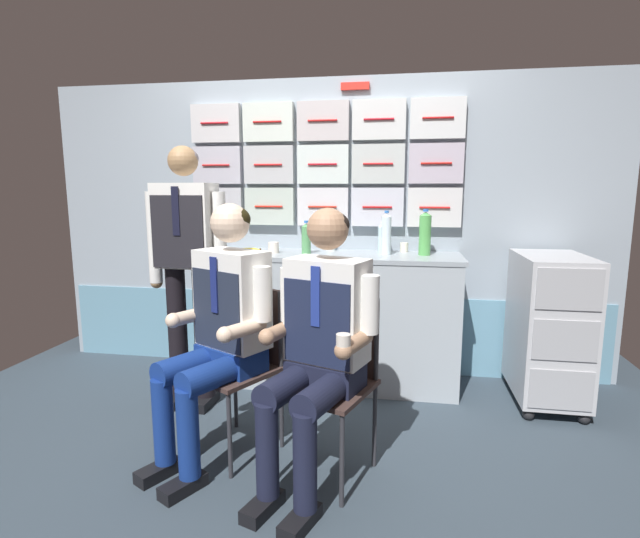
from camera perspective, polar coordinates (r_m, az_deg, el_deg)
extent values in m
cube|color=#313D47|center=(2.66, -4.62, -22.09)|extent=(4.80, 4.80, 0.04)
cube|color=#92A0AC|center=(3.63, 0.52, 4.82)|extent=(4.20, 0.06, 2.15)
cube|color=#6191A8|center=(3.74, 0.41, -7.32)|extent=(4.12, 0.01, 0.58)
cube|color=#AFB0B8|center=(3.77, -11.83, 7.29)|extent=(0.37, 0.06, 0.27)
cylinder|color=red|center=(3.74, -12.05, 7.26)|extent=(0.21, 0.01, 0.01)
cube|color=#B1C0B5|center=(3.65, -5.94, 7.37)|extent=(0.37, 0.06, 0.27)
cylinder|color=red|center=(3.61, -6.10, 7.35)|extent=(0.21, 0.01, 0.01)
cube|color=silver|center=(3.56, 0.31, 7.37)|extent=(0.37, 0.06, 0.27)
cylinder|color=red|center=(3.52, 0.21, 7.35)|extent=(0.21, 0.01, 0.01)
cube|color=silver|center=(3.52, 6.78, 7.28)|extent=(0.37, 0.06, 0.27)
cylinder|color=red|center=(3.48, 6.75, 7.26)|extent=(0.21, 0.01, 0.01)
cube|color=silver|center=(3.52, 13.33, 7.09)|extent=(0.37, 0.06, 0.27)
cylinder|color=red|center=(3.48, 13.37, 7.07)|extent=(0.21, 0.01, 0.01)
cube|color=#AEADBA|center=(3.77, -11.99, 11.87)|extent=(0.37, 0.06, 0.27)
cylinder|color=red|center=(3.74, -12.21, 11.89)|extent=(0.21, 0.01, 0.01)
cube|color=#B2B5B8|center=(3.65, -6.02, 12.11)|extent=(0.37, 0.06, 0.27)
cylinder|color=red|center=(3.61, -6.19, 12.14)|extent=(0.21, 0.01, 0.01)
cube|color=silver|center=(3.56, 0.31, 12.23)|extent=(0.37, 0.06, 0.27)
cylinder|color=red|center=(3.52, 0.21, 12.26)|extent=(0.21, 0.01, 0.01)
cube|color=#B7BEBB|center=(3.52, 6.88, 12.20)|extent=(0.37, 0.06, 0.27)
cylinder|color=red|center=(3.48, 6.85, 12.23)|extent=(0.21, 0.01, 0.01)
cube|color=#B3A8B9|center=(3.52, 13.52, 12.01)|extent=(0.37, 0.06, 0.27)
cylinder|color=red|center=(3.48, 13.56, 12.04)|extent=(0.21, 0.01, 0.01)
cube|color=silver|center=(3.80, -12.15, 16.42)|extent=(0.37, 0.06, 0.27)
cylinder|color=red|center=(3.76, -12.37, 16.48)|extent=(0.21, 0.01, 0.01)
cube|color=silver|center=(3.67, -6.11, 16.82)|extent=(0.37, 0.06, 0.27)
cylinder|color=red|center=(3.64, -6.27, 16.89)|extent=(0.21, 0.01, 0.01)
cube|color=#BDB5B7|center=(3.59, 0.32, 17.05)|extent=(0.37, 0.06, 0.27)
cylinder|color=red|center=(3.55, 0.21, 17.13)|extent=(0.21, 0.01, 0.01)
cube|color=silver|center=(3.55, 6.98, 17.07)|extent=(0.37, 0.06, 0.27)
cylinder|color=red|center=(3.51, 6.95, 17.16)|extent=(0.21, 0.01, 0.01)
cube|color=silver|center=(3.55, 13.71, 16.88)|extent=(0.37, 0.06, 0.27)
cylinder|color=red|center=(3.51, 13.76, 16.96)|extent=(0.21, 0.01, 0.01)
cube|color=red|center=(3.61, 4.16, 20.72)|extent=(0.20, 0.02, 0.05)
cube|color=#A2ADB6|center=(3.44, 1.66, -6.09)|extent=(1.70, 0.52, 0.89)
cube|color=#929EA7|center=(3.34, 1.70, 1.56)|extent=(1.73, 0.53, 0.03)
sphere|color=black|center=(3.27, 23.36, -15.43)|extent=(0.07, 0.07, 0.07)
sphere|color=black|center=(3.36, 28.69, -15.17)|extent=(0.07, 0.07, 0.07)
sphere|color=black|center=(3.76, 21.37, -11.98)|extent=(0.07, 0.07, 0.07)
sphere|color=black|center=(3.84, 26.00, -11.86)|extent=(0.07, 0.07, 0.07)
cube|color=#B7B9BE|center=(3.40, 25.36, -6.00)|extent=(0.40, 0.64, 0.89)
cube|color=#A3A5AA|center=(3.20, 26.55, -12.67)|extent=(0.35, 0.01, 0.24)
cube|color=#A3A5AA|center=(3.10, 26.96, -7.55)|extent=(0.35, 0.01, 0.24)
cube|color=#A3A5AA|center=(3.03, 27.38, -2.16)|extent=(0.35, 0.01, 0.24)
cylinder|color=#28282D|center=(3.04, 27.42, 0.31)|extent=(0.32, 0.02, 0.02)
cylinder|color=#2D2D33|center=(2.71, -15.85, -16.15)|extent=(0.02, 0.02, 0.43)
cylinder|color=#2D2D33|center=(2.45, -10.61, -18.78)|extent=(0.02, 0.02, 0.43)
cylinder|color=#2D2D33|center=(2.91, -9.95, -14.05)|extent=(0.02, 0.02, 0.43)
cylinder|color=#2D2D33|center=(2.67, -4.57, -16.13)|extent=(0.02, 0.02, 0.43)
cube|color=#3D2C27|center=(2.59, -10.40, -11.69)|extent=(0.54, 0.54, 0.02)
cube|color=#3D2C27|center=(2.64, -7.43, -6.34)|extent=(0.34, 0.20, 0.40)
cylinder|color=#2D2D33|center=(2.77, -10.20, -5.71)|extent=(0.02, 0.02, 0.40)
cylinder|color=#2D2D33|center=(2.52, -4.70, -7.11)|extent=(0.02, 0.02, 0.40)
cube|color=black|center=(2.63, -18.47, -21.68)|extent=(0.18, 0.24, 0.06)
cube|color=black|center=(2.49, -15.83, -23.42)|extent=(0.18, 0.24, 0.06)
cylinder|color=navy|center=(2.53, -17.98, -16.70)|extent=(0.10, 0.10, 0.42)
cylinder|color=navy|center=(2.39, -15.29, -18.21)|extent=(0.10, 0.10, 0.42)
cylinder|color=navy|center=(2.54, -14.92, -10.85)|extent=(0.30, 0.40, 0.13)
cylinder|color=navy|center=(2.39, -12.10, -11.98)|extent=(0.30, 0.40, 0.13)
cube|color=navy|center=(2.56, -10.44, -10.21)|extent=(0.40, 0.34, 0.12)
cube|color=white|center=(2.49, -10.31, -3.46)|extent=(0.42, 0.36, 0.49)
cube|color=#1F2738|center=(2.43, -12.16, -4.78)|extent=(0.30, 0.17, 0.39)
cube|color=navy|center=(2.40, -12.41, -1.86)|extent=(0.04, 0.03, 0.28)
cylinder|color=white|center=(2.64, -13.43, -1.64)|extent=(0.08, 0.08, 0.27)
cylinder|color=beige|center=(2.59, -14.94, -5.37)|extent=(0.18, 0.25, 0.07)
sphere|color=beige|center=(2.53, -16.95, -5.83)|extent=(0.08, 0.08, 0.08)
cylinder|color=white|center=(2.33, -6.84, -2.94)|extent=(0.08, 0.08, 0.27)
cylinder|color=beige|center=(2.30, -9.08, -7.04)|extent=(0.18, 0.25, 0.07)
sphere|color=beige|center=(2.23, -11.17, -7.63)|extent=(0.08, 0.08, 0.08)
sphere|color=beige|center=(2.44, -10.57, 5.36)|extent=(0.19, 0.19, 0.19)
ellipsoid|color=black|center=(2.44, -10.33, 5.79)|extent=(0.25, 0.25, 0.14)
cylinder|color=#2D2D33|center=(2.39, -5.60, -19.42)|extent=(0.02, 0.02, 0.43)
cylinder|color=#2D2D33|center=(2.23, 2.60, -21.67)|extent=(0.02, 0.02, 0.43)
cylinder|color=#2D2D33|center=(2.66, -0.99, -16.23)|extent=(0.02, 0.02, 0.43)
cylinder|color=#2D2D33|center=(2.52, 6.47, -17.87)|extent=(0.02, 0.02, 0.43)
cube|color=#3D2C27|center=(2.34, 0.63, -13.84)|extent=(0.51, 0.51, 0.02)
cube|color=#3D2C27|center=(2.43, 2.80, -7.70)|extent=(0.36, 0.15, 0.40)
cylinder|color=#2D2D33|center=(2.50, -1.02, -7.17)|extent=(0.02, 0.02, 0.40)
cylinder|color=#2D2D33|center=(2.35, 6.67, -8.35)|extent=(0.02, 0.02, 0.40)
cube|color=black|center=(2.31, -6.77, -26.06)|extent=(0.16, 0.24, 0.06)
cube|color=black|center=(2.22, -2.34, -27.58)|extent=(0.16, 0.24, 0.06)
cylinder|color=black|center=(2.20, -6.25, -20.45)|extent=(0.10, 0.10, 0.42)
cylinder|color=black|center=(2.12, -1.78, -21.79)|extent=(0.10, 0.10, 0.42)
cylinder|color=black|center=(2.23, -3.73, -13.43)|extent=(0.25, 0.40, 0.13)
cylinder|color=black|center=(2.14, 0.63, -14.41)|extent=(0.25, 0.40, 0.13)
cube|color=black|center=(2.32, 0.63, -12.23)|extent=(0.39, 0.30, 0.12)
cube|color=white|center=(2.24, 0.89, -4.89)|extent=(0.41, 0.31, 0.48)
cube|color=#19213D|center=(2.16, -0.44, -6.48)|extent=(0.32, 0.12, 0.39)
cube|color=navy|center=(2.12, -0.55, -3.28)|extent=(0.04, 0.02, 0.27)
cylinder|color=white|center=(2.33, -3.67, -3.00)|extent=(0.08, 0.08, 0.26)
cylinder|color=tan|center=(2.27, -4.70, -7.27)|extent=(0.14, 0.25, 0.07)
sphere|color=tan|center=(2.19, -6.30, -7.97)|extent=(0.08, 0.08, 0.08)
cylinder|color=white|center=(2.14, 5.88, -4.18)|extent=(0.08, 0.08, 0.26)
cylinder|color=tan|center=(2.09, 4.11, -8.75)|extent=(0.14, 0.25, 0.07)
sphere|color=tan|center=(2.00, 2.77, -9.61)|extent=(0.08, 0.08, 0.08)
cylinder|color=silver|center=(1.99, 2.77, -8.52)|extent=(0.06, 0.06, 0.06)
sphere|color=tan|center=(2.18, 0.92, 4.75)|extent=(0.19, 0.19, 0.19)
ellipsoid|color=black|center=(2.19, 1.10, 5.22)|extent=(0.23, 0.22, 0.13)
cube|color=black|center=(3.36, -16.48, -14.43)|extent=(0.10, 0.24, 0.06)
cube|color=black|center=(3.27, -13.30, -14.94)|extent=(0.10, 0.24, 0.06)
cylinder|color=black|center=(3.23, -16.44, -6.99)|extent=(0.12, 0.12, 0.83)
cylinder|color=black|center=(3.15, -13.54, -7.28)|extent=(0.12, 0.12, 0.83)
cube|color=white|center=(3.07, -15.54, 4.98)|extent=(0.37, 0.22, 0.51)
cube|color=black|center=(2.98, -16.49, 4.21)|extent=(0.33, 0.03, 0.43)
cube|color=black|center=(2.96, -16.67, 6.56)|extent=(0.04, 0.01, 0.29)
cylinder|color=white|center=(3.18, -18.99, 3.52)|extent=(0.08, 0.08, 0.57)
sphere|color=#A37D54|center=(3.22, -18.72, -1.50)|extent=(0.08, 0.08, 0.08)
cylinder|color=white|center=(2.98, -11.73, 3.47)|extent=(0.08, 0.08, 0.57)
sphere|color=#A37D54|center=(3.02, -11.55, -1.89)|extent=(0.08, 0.08, 0.08)
sphere|color=#A37D54|center=(3.06, -15.87, 12.17)|extent=(0.18, 0.18, 0.18)
ellipsoid|color=gray|center=(3.08, -15.76, 12.46)|extent=(0.18, 0.17, 0.13)
cylinder|color=silver|center=(3.40, 7.41, 3.41)|extent=(0.07, 0.07, 0.18)
cone|color=silver|center=(3.39, 7.45, 5.13)|extent=(0.07, 0.07, 0.02)
cylinder|color=silver|center=(3.39, 7.46, 5.50)|extent=(0.03, 0.03, 0.02)
cylinder|color=silver|center=(3.30, 7.82, 3.89)|extent=(0.07, 0.07, 0.26)
cone|color=silver|center=(3.29, 7.87, 6.32)|extent=(0.07, 0.07, 0.02)
cylinder|color=blue|center=(3.29, 7.88, 6.71)|extent=(0.03, 0.03, 0.02)
cylinder|color=#50A550|center=(3.33, 12.27, 3.89)|extent=(0.08, 0.08, 0.27)
cone|color=#50A550|center=(3.32, 12.36, 6.39)|extent=(0.08, 0.08, 0.02)
cylinder|color=blue|center=(3.32, 12.37, 6.77)|extent=(0.04, 0.04, 0.02)
cylinder|color=#52975B|center=(3.33, -1.64, 3.41)|extent=(0.06, 0.06, 0.19)
cone|color=#52975B|center=(3.32, -1.65, 5.21)|extent=(0.06, 0.06, 0.02)
cylinder|color=blue|center=(3.32, -1.65, 5.59)|extent=(0.03, 0.03, 0.02)
cylinder|color=silver|center=(3.39, -5.50, 2.53)|extent=(0.07, 0.07, 0.08)
cylinder|color=#382114|center=(3.38, -5.50, 3.07)|extent=(0.06, 0.06, 0.01)
cylinder|color=silver|center=(3.52, 1.27, 2.86)|extent=(0.07, 0.07, 0.08)
cylinder|color=#382114|center=(3.51, 1.27, 3.40)|extent=(0.06, 0.06, 0.01)
cylinder|color=silver|center=(3.48, 9.89, 2.54)|extent=(0.06, 0.06, 0.07)
cylinder|color=#382114|center=(3.48, 9.90, 2.97)|extent=(0.05, 0.05, 0.01)
ellipsoid|color=yellow|center=(3.39, -8.47, 2.17)|extent=(0.17, 0.10, 0.04)
cylinder|color=#4C3819|center=(3.40, -7.05, 2.28)|extent=(0.01, 0.01, 0.02)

